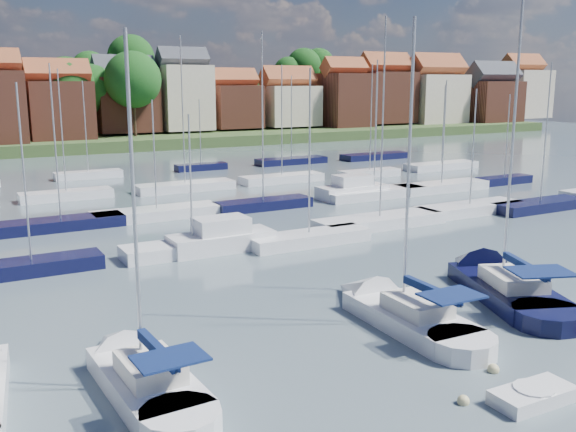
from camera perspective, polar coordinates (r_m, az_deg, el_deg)
ground at (r=63.09m, az=-8.62°, el=1.68°), size 260.00×260.00×0.00m
sailboat_left at (r=25.34m, az=-13.25°, el=-13.43°), size 3.10×10.25×13.87m
sailboat_centre at (r=31.21m, az=9.32°, el=-8.33°), size 3.26×11.07×14.95m
sailboat_navy at (r=36.83m, az=17.75°, el=-5.59°), size 7.58×12.86×17.28m
tender at (r=24.88m, az=20.95°, el=-14.69°), size 3.12×1.49×0.67m
buoy_b at (r=24.18m, az=15.31°, el=-15.79°), size 0.44×0.44×0.44m
buoy_c at (r=26.84m, az=17.77°, el=-13.05°), size 0.46×0.46×0.46m
buoy_e at (r=38.30m, az=19.57°, el=-5.59°), size 0.42×0.42×0.42m
marina_field at (r=59.28m, az=-5.26°, el=1.53°), size 79.62×41.41×15.93m
far_shore_town at (r=152.94m, az=-20.25°, el=8.78°), size 212.46×90.00×22.27m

